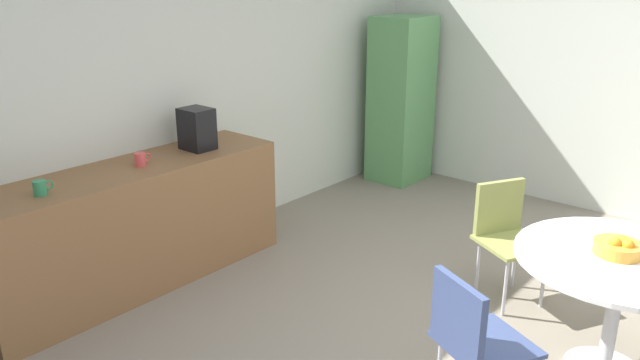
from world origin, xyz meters
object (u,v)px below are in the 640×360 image
at_px(locker_cabinet, 401,100).
at_px(coffee_maker, 197,129).
at_px(mug_green, 40,188).
at_px(fruit_bowl, 619,247).
at_px(mug_white, 141,159).
at_px(chair_navy, 471,334).
at_px(chair_olive, 506,227).
at_px(round_table, 619,278).

height_order(locker_cabinet, coffee_maker, locker_cabinet).
xyz_separation_m(mug_green, coffee_maker, (1.29, 0.08, 0.11)).
bearing_deg(mug_green, fruit_bowl, -58.12).
bearing_deg(fruit_bowl, mug_white, 109.60).
height_order(fruit_bowl, mug_green, mug_green).
relative_size(fruit_bowl, coffee_maker, 0.81).
bearing_deg(chair_navy, locker_cabinet, 38.80).
xyz_separation_m(locker_cabinet, chair_navy, (-3.07, -2.47, -0.36)).
relative_size(chair_navy, chair_olive, 1.00).
distance_m(mug_white, coffee_maker, 0.55).
bearing_deg(chair_olive, coffee_maker, 114.48).
bearing_deg(round_table, locker_cabinet, 52.98).
bearing_deg(coffee_maker, fruit_bowl, -80.31).
xyz_separation_m(round_table, coffee_maker, (-0.50, 2.99, 0.45)).
height_order(chair_olive, coffee_maker, coffee_maker).
distance_m(chair_olive, mug_white, 2.61).
height_order(chair_navy, mug_white, mug_white).
bearing_deg(mug_green, chair_olive, -42.20).
distance_m(round_table, mug_white, 3.15).
bearing_deg(chair_navy, mug_white, 93.12).
relative_size(locker_cabinet, chair_navy, 2.12).
bearing_deg(chair_olive, chair_navy, -161.73).
relative_size(round_table, coffee_maker, 3.55).
distance_m(locker_cabinet, mug_green, 3.96).
bearing_deg(fruit_bowl, locker_cabinet, 52.82).
distance_m(locker_cabinet, chair_navy, 3.95).
relative_size(chair_olive, coffee_maker, 2.59).
height_order(locker_cabinet, fruit_bowl, locker_cabinet).
relative_size(mug_white, mug_green, 1.00).
bearing_deg(fruit_bowl, chair_navy, 156.71).
xyz_separation_m(fruit_bowl, coffee_maker, (-0.50, 2.96, 0.27)).
bearing_deg(mug_green, chair_navy, -70.38).
height_order(locker_cabinet, round_table, locker_cabinet).
bearing_deg(fruit_bowl, mug_green, 121.88).
distance_m(chair_olive, coffee_maker, 2.39).
relative_size(locker_cabinet, coffee_maker, 5.50).
xyz_separation_m(chair_navy, mug_white, (-0.14, 2.54, 0.43)).
bearing_deg(coffee_maker, chair_olive, -65.52).
bearing_deg(chair_navy, chair_olive, 18.27).
relative_size(mug_white, coffee_maker, 0.40).
xyz_separation_m(chair_navy, coffee_maker, (0.40, 2.57, 0.54)).
height_order(chair_olive, mug_white, mug_white).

